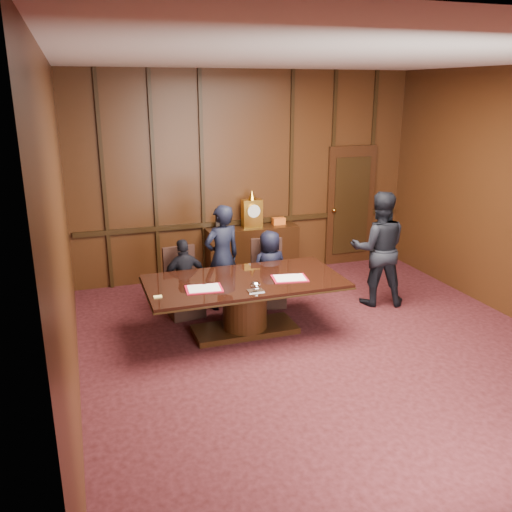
{
  "coord_description": "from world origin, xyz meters",
  "views": [
    {
      "loc": [
        -2.85,
        -5.36,
        3.19
      ],
      "look_at": [
        -0.63,
        1.17,
        1.05
      ],
      "focal_mm": 38.0,
      "sensor_mm": 36.0,
      "label": 1
    }
  ],
  "objects_px": {
    "sideboard": "(252,250)",
    "witness_right": "(378,249)",
    "signatory_right": "(270,269)",
    "signatory_left": "(185,278)",
    "conference_table": "(245,297)",
    "witness_left": "(222,257)"
  },
  "relations": [
    {
      "from": "signatory_left",
      "to": "witness_left",
      "type": "distance_m",
      "value": 0.65
    },
    {
      "from": "witness_right",
      "to": "signatory_left",
      "type": "bearing_deg",
      "value": 11.28
    },
    {
      "from": "signatory_right",
      "to": "signatory_left",
      "type": "bearing_deg",
      "value": -5.58
    },
    {
      "from": "signatory_right",
      "to": "witness_left",
      "type": "bearing_deg",
      "value": -17.19
    },
    {
      "from": "sideboard",
      "to": "witness_right",
      "type": "xyz_separation_m",
      "value": [
        1.42,
        -1.79,
        0.39
      ]
    },
    {
      "from": "signatory_left",
      "to": "signatory_right",
      "type": "relative_size",
      "value": 0.99
    },
    {
      "from": "conference_table",
      "to": "witness_left",
      "type": "height_order",
      "value": "witness_left"
    },
    {
      "from": "conference_table",
      "to": "sideboard",
      "type": "bearing_deg",
      "value": 69.2
    },
    {
      "from": "conference_table",
      "to": "witness_left",
      "type": "distance_m",
      "value": 0.99
    },
    {
      "from": "signatory_right",
      "to": "witness_left",
      "type": "relative_size",
      "value": 0.74
    },
    {
      "from": "sideboard",
      "to": "witness_right",
      "type": "relative_size",
      "value": 0.92
    },
    {
      "from": "conference_table",
      "to": "signatory_right",
      "type": "xyz_separation_m",
      "value": [
        0.65,
        0.8,
        0.08
      ]
    },
    {
      "from": "sideboard",
      "to": "signatory_left",
      "type": "distance_m",
      "value": 2.01
    },
    {
      "from": "signatory_left",
      "to": "conference_table",
      "type": "bearing_deg",
      "value": 120.45
    },
    {
      "from": "conference_table",
      "to": "signatory_right",
      "type": "distance_m",
      "value": 1.03
    },
    {
      "from": "signatory_left",
      "to": "witness_right",
      "type": "distance_m",
      "value": 2.94
    },
    {
      "from": "witness_left",
      "to": "witness_right",
      "type": "xyz_separation_m",
      "value": [
        2.29,
        -0.58,
        0.08
      ]
    },
    {
      "from": "witness_left",
      "to": "witness_right",
      "type": "bearing_deg",
      "value": 151.38
    },
    {
      "from": "conference_table",
      "to": "witness_right",
      "type": "distance_m",
      "value": 2.3
    },
    {
      "from": "sideboard",
      "to": "conference_table",
      "type": "xyz_separation_m",
      "value": [
        -0.82,
        -2.16,
        0.02
      ]
    },
    {
      "from": "conference_table",
      "to": "signatory_left",
      "type": "height_order",
      "value": "signatory_left"
    },
    {
      "from": "sideboard",
      "to": "witness_left",
      "type": "relative_size",
      "value": 1.01
    }
  ]
}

